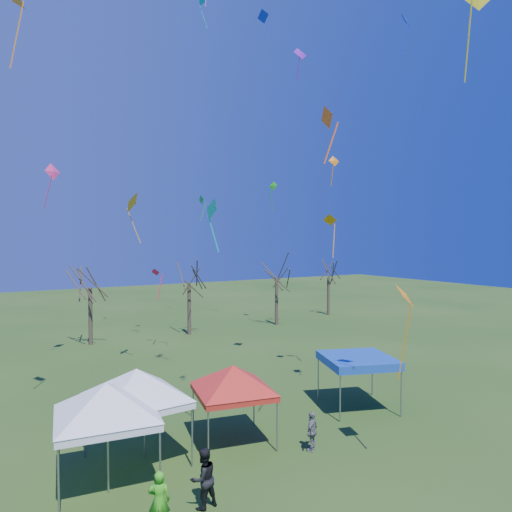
{
  "coord_description": "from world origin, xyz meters",
  "views": [
    {
      "loc": [
        -9.52,
        -13.92,
        8.46
      ],
      "look_at": [
        0.51,
        3.0,
        7.77
      ],
      "focal_mm": 32.0,
      "sensor_mm": 36.0,
      "label": 1
    }
  ],
  "objects": [
    {
      "name": "tree_3",
      "position": [
        6.03,
        24.04,
        6.08
      ],
      "size": [
        3.59,
        3.59,
        7.91
      ],
      "color": "#3D2D21",
      "rests_on": "ground"
    },
    {
      "name": "person_dark",
      "position": [
        -3.75,
        -0.92,
        0.95
      ],
      "size": [
        1.02,
        0.85,
        1.89
      ],
      "primitive_type": "imported",
      "rotation": [
        0.0,
        0.0,
        3.29
      ],
      "color": "black",
      "rests_on": "ground"
    },
    {
      "name": "kite_18",
      "position": [
        7.65,
        6.31,
        12.92
      ],
      "size": [
        0.72,
        0.42,
        1.77
      ],
      "rotation": [
        0.0,
        0.0,
        6.11
      ],
      "color": "orange",
      "rests_on": "ground"
    },
    {
      "name": "kite_5",
      "position": [
        3.58,
        -2.49,
        6.39
      ],
      "size": [
        1.32,
        1.26,
        3.5
      ],
      "rotation": [
        0.0,
        0.0,
        0.68
      ],
      "color": "orange",
      "rests_on": "ground"
    },
    {
      "name": "kite_9",
      "position": [
        6.12,
        -0.1,
        17.88
      ],
      "size": [
        0.89,
        0.8,
        1.93
      ],
      "rotation": [
        0.0,
        0.0,
        0.56
      ],
      "color": "#1535E4",
      "rests_on": "ground"
    },
    {
      "name": "kite_27",
      "position": [
        1.27,
        -0.85,
        12.89
      ],
      "size": [
        0.58,
        0.91,
        2.18
      ],
      "rotation": [
        0.0,
        0.0,
        1.37
      ],
      "color": "#FF640D",
      "rests_on": "ground"
    },
    {
      "name": "tent_blue",
      "position": [
        6.48,
        3.02,
        2.39
      ],
      "size": [
        4.22,
        4.22,
        2.6
      ],
      "rotation": [
        0.0,
        0.0,
        -0.34
      ],
      "color": "gray",
      "rests_on": "ground"
    },
    {
      "name": "kite_0",
      "position": [
        4.15,
        -4.78,
        16.12
      ],
      "size": [
        0.87,
        0.81,
        3.01
      ],
      "rotation": [
        0.0,
        0.0,
        5.61
      ],
      "color": "yellow",
      "rests_on": "ground"
    },
    {
      "name": "tent_white_west",
      "position": [
        -6.05,
        2.07,
        3.31
      ],
      "size": [
        4.61,
        4.61,
        4.1
      ],
      "rotation": [
        0.0,
        0.0,
        -0.13
      ],
      "color": "gray",
      "rests_on": "ground"
    },
    {
      "name": "kite_13",
      "position": [
        -5.74,
        18.19,
        12.84
      ],
      "size": [
        1.18,
        1.05,
        3.02
      ],
      "rotation": [
        0.0,
        0.0,
        0.57
      ],
      "color": "#FD387E",
      "rests_on": "ground"
    },
    {
      "name": "tent_red",
      "position": [
        -0.76,
        2.72,
        3.03
      ],
      "size": [
        4.18,
        4.18,
        3.75
      ],
      "rotation": [
        0.0,
        0.0,
        -0.2
      ],
      "color": "gray",
      "rests_on": "ground"
    },
    {
      "name": "kite_19",
      "position": [
        5.09,
        19.07,
        11.57
      ],
      "size": [
        0.55,
        0.78,
        2.08
      ],
      "rotation": [
        0.0,
        0.0,
        1.63
      ],
      "color": "green",
      "rests_on": "ground"
    },
    {
      "name": "kite_22",
      "position": [
        1.75,
        20.25,
        5.88
      ],
      "size": [
        0.96,
        0.97,
        2.47
      ],
      "rotation": [
        0.0,
        0.0,
        2.28
      ],
      "color": "red",
      "rests_on": "ground"
    },
    {
      "name": "kite_12",
      "position": [
        14.59,
        23.5,
        13.67
      ],
      "size": [
        0.64,
        0.96,
        2.98
      ],
      "rotation": [
        0.0,
        0.0,
        5.16
      ],
      "color": "#1B9B17",
      "rests_on": "ground"
    },
    {
      "name": "tent_white_mid",
      "position": [
        -4.7,
        3.1,
        3.34
      ],
      "size": [
        4.69,
        4.69,
        4.14
      ],
      "rotation": [
        0.0,
        0.0,
        0.07
      ],
      "color": "gray",
      "rests_on": "ground"
    },
    {
      "name": "ground",
      "position": [
        0.0,
        0.0,
        0.0
      ],
      "size": [
        140.0,
        140.0,
        0.0
      ],
      "primitive_type": "plane",
      "color": "#234516",
      "rests_on": "ground"
    },
    {
      "name": "person_grey",
      "position": [
        1.6,
        0.44,
        0.79
      ],
      "size": [
        0.99,
        0.83,
        1.58
      ],
      "primitive_type": "imported",
      "rotation": [
        0.0,
        0.0,
        3.72
      ],
      "color": "slate",
      "rests_on": "ground"
    },
    {
      "name": "tree_5",
      "position": [
        23.72,
        26.07,
        5.73
      ],
      "size": [
        3.39,
        3.39,
        7.46
      ],
      "color": "#3D2D21",
      "rests_on": "ground"
    },
    {
      "name": "kite_11",
      "position": [
        -1.62,
        14.72,
        10.83
      ],
      "size": [
        1.48,
        1.68,
        3.29
      ],
      "rotation": [
        0.0,
        0.0,
        4.13
      ],
      "color": "#FF990D",
      "rests_on": "ground"
    },
    {
      "name": "tree_4",
      "position": [
        15.36,
        24.0,
        6.06
      ],
      "size": [
        3.58,
        3.58,
        7.89
      ],
      "color": "#3D2D21",
      "rests_on": "ground"
    },
    {
      "name": "kite_17",
      "position": [
        8.7,
        7.87,
        9.64
      ],
      "size": [
        1.02,
        1.07,
        2.72
      ],
      "rotation": [
        0.0,
        0.0,
        2.23
      ],
      "color": "orange",
      "rests_on": "ground"
    },
    {
      "name": "kite_15",
      "position": [
        6.36,
        7.82,
        19.28
      ],
      "size": [
        0.96,
        0.58,
        1.94
      ],
      "rotation": [
        0.0,
        0.0,
        0.03
      ],
      "color": "purple",
      "rests_on": "ground"
    },
    {
      "name": "kite_1",
      "position": [
        -2.12,
        1.93,
        9.61
      ],
      "size": [
        0.91,
        0.86,
        2.1
      ],
      "rotation": [
        0.0,
        0.0,
        3.86
      ],
      "color": "#0BB2AC",
      "rests_on": "ground"
    },
    {
      "name": "person_green",
      "position": [
        -5.31,
        -1.29,
        0.87
      ],
      "size": [
        0.75,
        0.64,
        1.75
      ],
      "primitive_type": "imported",
      "rotation": [
        0.0,
        0.0,
        2.72
      ],
      "color": "green",
      "rests_on": "ground"
    },
    {
      "name": "tree_2",
      "position": [
        -2.37,
        24.38,
        6.29
      ],
      "size": [
        3.71,
        3.71,
        8.18
      ],
      "color": "#3D2D21",
      "rests_on": "ground"
    },
    {
      "name": "kite_6",
      "position": [
        11.77,
        20.71,
        28.06
      ],
      "size": [
        0.88,
        1.31,
        2.87
      ],
      "rotation": [
        0.0,
        0.0,
        1.95
      ],
      "color": "#122FC4",
      "rests_on": "ground"
    }
  ]
}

